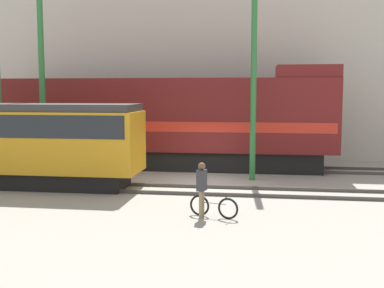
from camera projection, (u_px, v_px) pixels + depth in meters
The scene contains 10 objects.
ground_plane at pixel (199, 182), 21.15m from camera, with size 120.00×120.00×0.00m, color #9E998C.
track_near at pixel (193, 190), 19.20m from camera, with size 60.00×1.51×0.14m.
track_far at pixel (209, 167), 24.85m from camera, with size 60.00×1.51×0.14m.
building_backdrop at pixel (221, 71), 31.10m from camera, with size 38.81×6.00×10.53m.
freight_locomotive at pixel (159, 121), 24.97m from camera, with size 18.22×3.04×5.23m.
streetcar at pixel (21, 139), 20.04m from camera, with size 10.08×2.54×3.48m.
bicycle at pixel (214, 207), 15.22m from camera, with size 1.60×0.64×0.74m.
person at pixel (202, 184), 15.17m from camera, with size 0.32×0.41×1.76m.
utility_pole_center at pixel (42, 83), 22.65m from camera, with size 0.27×0.27×8.73m.
utility_pole_right at pixel (253, 91), 21.27m from camera, with size 0.26×0.26×8.01m.
Camera 1 is at (2.68, -20.67, 3.98)m, focal length 45.00 mm.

